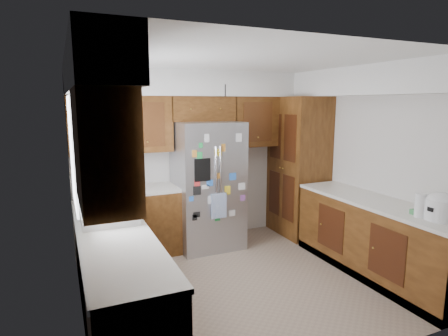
{
  "coord_description": "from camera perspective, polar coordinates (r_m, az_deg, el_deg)",
  "views": [
    {
      "loc": [
        -1.89,
        -3.65,
        2.06
      ],
      "look_at": [
        -0.12,
        0.35,
        1.3
      ],
      "focal_mm": 30.0,
      "sensor_mm": 36.0,
      "label": 1
    }
  ],
  "objects": [
    {
      "name": "floor",
      "position": [
        4.6,
        3.31,
        -16.71
      ],
      "size": [
        3.6,
        3.6,
        0.0
      ],
      "primitive_type": "plane",
      "color": "gray",
      "rests_on": "ground"
    },
    {
      "name": "room_shell",
      "position": [
        4.4,
        0.15,
        6.82
      ],
      "size": [
        3.64,
        3.24,
        2.52
      ],
      "color": "beige",
      "rests_on": "ground"
    },
    {
      "name": "left_counter_run",
      "position": [
        4.06,
        -14.74,
        -14.12
      ],
      "size": [
        1.36,
        3.2,
        0.92
      ],
      "color": "#40230C",
      "rests_on": "ground"
    },
    {
      "name": "right_counter_run",
      "position": [
        4.92,
        22.04,
        -10.28
      ],
      "size": [
        0.63,
        2.25,
        0.92
      ],
      "color": "#40230C",
      "rests_on": "ground"
    },
    {
      "name": "pantry",
      "position": [
        5.96,
        11.26,
        0.21
      ],
      "size": [
        0.6,
        0.9,
        2.15
      ],
      "primitive_type": "cube",
      "color": "#40230C",
      "rests_on": "ground"
    },
    {
      "name": "fridge",
      "position": [
        5.34,
        -2.48,
        -2.64
      ],
      "size": [
        0.9,
        0.79,
        1.8
      ],
      "color": "#9E9EA4",
      "rests_on": "ground"
    },
    {
      "name": "bridge_cabinet",
      "position": [
        5.42,
        -3.45,
        9.0
      ],
      "size": [
        0.96,
        0.34,
        0.35
      ],
      "primitive_type": "cube",
      "color": "#40230C",
      "rests_on": "fridge"
    },
    {
      "name": "fridge_top_items",
      "position": [
        5.4,
        -2.85,
        12.2
      ],
      "size": [
        0.76,
        0.33,
        0.28
      ],
      "color": "#192CBA",
      "rests_on": "bridge_cabinet"
    },
    {
      "name": "sink_assembly",
      "position": [
        3.92,
        -17.27,
        -6.43
      ],
      "size": [
        0.52,
        0.7,
        0.37
      ],
      "color": "white",
      "rests_on": "left_counter_run"
    },
    {
      "name": "left_counter_clutter",
      "position": [
        4.63,
        -17.48,
        -3.14
      ],
      "size": [
        0.35,
        0.8,
        0.38
      ],
      "color": "black",
      "rests_on": "left_counter_run"
    },
    {
      "name": "rice_cooker",
      "position": [
        4.26,
        30.24,
        -5.0
      ],
      "size": [
        0.32,
        0.31,
        0.27
      ],
      "color": "white",
      "rests_on": "right_counter_run"
    },
    {
      "name": "paper_towel",
      "position": [
        4.26,
        27.75,
        -5.07
      ],
      "size": [
        0.11,
        0.11,
        0.24
      ],
      "primitive_type": "cylinder",
      "color": "white",
      "rests_on": "right_counter_run"
    }
  ]
}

